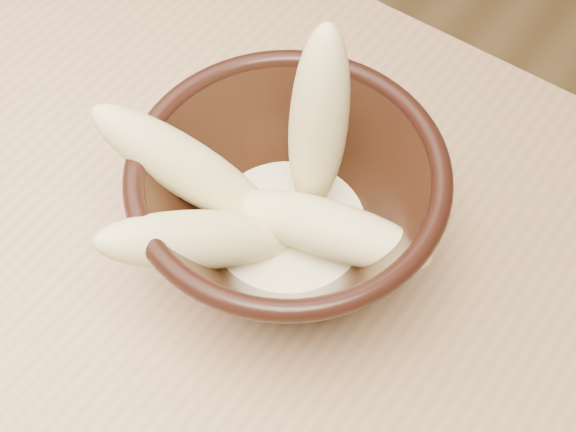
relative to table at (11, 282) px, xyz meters
name	(u,v)px	position (x,y,z in m)	size (l,w,h in m)	color
table	(11,282)	(0.00, 0.00, 0.00)	(1.20, 0.80, 0.75)	tan
bowl	(288,208)	(0.21, 0.12, 0.15)	(0.21, 0.21, 0.12)	black
milk_puddle	(288,230)	(0.21, 0.12, 0.12)	(0.12, 0.12, 0.02)	#FAF0C9
banana_upright	(319,124)	(0.20, 0.16, 0.20)	(0.04, 0.04, 0.15)	#E9D789
banana_left	(188,169)	(0.14, 0.09, 0.17)	(0.04, 0.04, 0.15)	#E9D789
banana_across	(328,229)	(0.24, 0.12, 0.15)	(0.04, 0.04, 0.14)	#E9D789
banana_front	(201,240)	(0.18, 0.06, 0.16)	(0.04, 0.04, 0.15)	#E9D789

